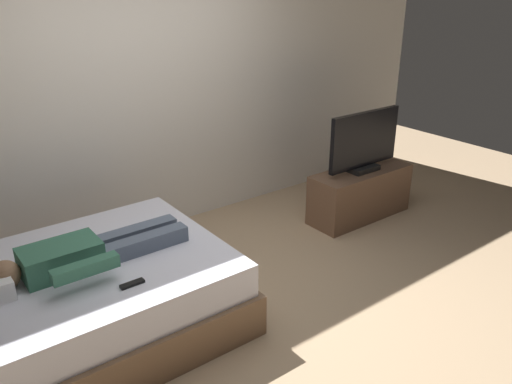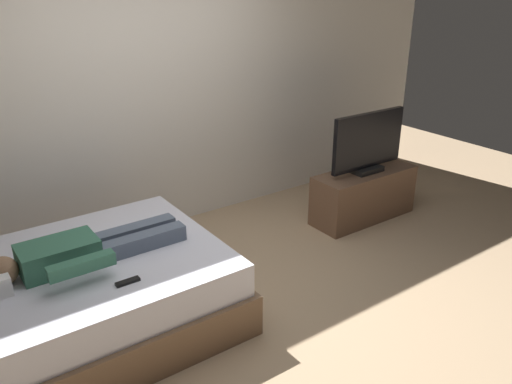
% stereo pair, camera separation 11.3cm
% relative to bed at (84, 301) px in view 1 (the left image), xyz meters
% --- Properties ---
extents(ground_plane, '(10.00, 10.00, 0.00)m').
position_rel_bed_xyz_m(ground_plane, '(1.05, -0.47, -0.26)').
color(ground_plane, tan).
extents(back_wall, '(6.40, 0.10, 2.80)m').
position_rel_bed_xyz_m(back_wall, '(1.45, 1.25, 1.14)').
color(back_wall, silver).
rests_on(back_wall, ground).
extents(bed, '(1.95, 1.48, 0.54)m').
position_rel_bed_xyz_m(bed, '(0.00, 0.00, 0.00)').
color(bed, brown).
rests_on(bed, ground).
extents(person, '(1.26, 0.46, 0.18)m').
position_rel_bed_xyz_m(person, '(0.03, -0.02, 0.36)').
color(person, '#387056').
rests_on(person, bed).
extents(remote, '(0.15, 0.04, 0.02)m').
position_rel_bed_xyz_m(remote, '(0.18, -0.42, 0.29)').
color(remote, black).
rests_on(remote, bed).
extents(tv_stand, '(1.10, 0.40, 0.50)m').
position_rel_bed_xyz_m(tv_stand, '(2.88, 0.17, -0.01)').
color(tv_stand, brown).
rests_on(tv_stand, ground).
extents(tv, '(0.88, 0.20, 0.59)m').
position_rel_bed_xyz_m(tv, '(2.88, 0.17, 0.52)').
color(tv, black).
rests_on(tv, tv_stand).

